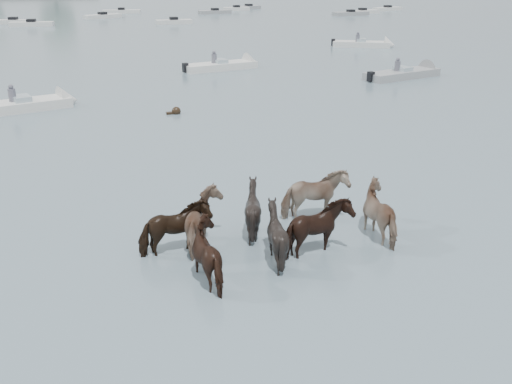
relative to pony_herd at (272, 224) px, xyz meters
name	(u,v)px	position (x,y,z in m)	size (l,w,h in m)	color
ground	(231,300)	(-1.76, -2.09, -0.61)	(400.00, 400.00, 0.00)	#495E69
pony_herd	(272,224)	(0.00, 0.00, 0.00)	(7.27, 3.82, 1.58)	black
swimming_pony	(175,112)	(0.70, 14.60, -0.51)	(0.72, 0.44, 0.44)	black
motorboat_b	(38,104)	(-5.59, 18.11, -0.38)	(5.28, 2.72, 1.92)	silver
motorboat_c	(230,65)	(7.17, 26.26, -0.38)	(5.91, 2.51, 1.92)	silver
motorboat_d	(411,73)	(17.31, 19.17, -0.39)	(6.11, 2.77, 1.92)	gray
motorboat_e	(370,44)	(22.53, 33.09, -0.38)	(5.55, 4.11, 1.92)	silver
distant_flotilla	(68,17)	(-1.61, 72.73, -0.35)	(105.97, 28.93, 0.93)	gray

